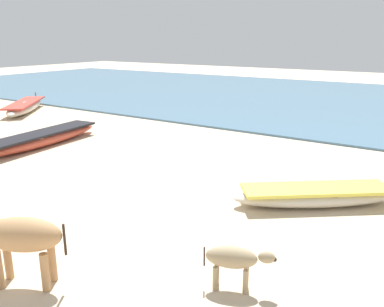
% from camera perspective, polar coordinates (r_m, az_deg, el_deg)
% --- Properties ---
extents(ground, '(80.00, 80.00, 0.00)m').
position_cam_1_polar(ground, '(9.15, -12.61, -6.88)').
color(ground, beige).
extents(sea_water, '(60.00, 20.00, 0.08)m').
position_cam_1_polar(sea_water, '(24.74, 18.63, 7.14)').
color(sea_water, slate).
rests_on(sea_water, ground).
extents(fishing_boat_1, '(1.38, 4.87, 0.66)m').
position_cam_1_polar(fishing_boat_1, '(14.46, -20.28, 2.03)').
color(fishing_boat_1, '#B74733').
rests_on(fishing_boat_1, ground).
extents(fishing_boat_3, '(3.35, 2.85, 0.61)m').
position_cam_1_polar(fishing_boat_3, '(9.17, 17.02, -5.64)').
color(fishing_boat_3, beige).
rests_on(fishing_boat_3, ground).
extents(fishing_boat_4, '(3.65, 4.16, 0.69)m').
position_cam_1_polar(fishing_boat_4, '(21.43, -22.43, 6.12)').
color(fishing_boat_4, beige).
rests_on(fishing_boat_4, ground).
extents(calf_near_dun, '(1.00, 0.57, 0.67)m').
position_cam_1_polar(calf_near_dun, '(5.96, 5.91, -14.54)').
color(calf_near_dun, tan).
rests_on(calf_near_dun, ground).
extents(cow_second_adult_tan, '(1.53, 1.05, 1.06)m').
position_cam_1_polar(cow_second_adult_tan, '(6.39, -23.21, -10.74)').
color(cow_second_adult_tan, tan).
rests_on(cow_second_adult_tan, ground).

